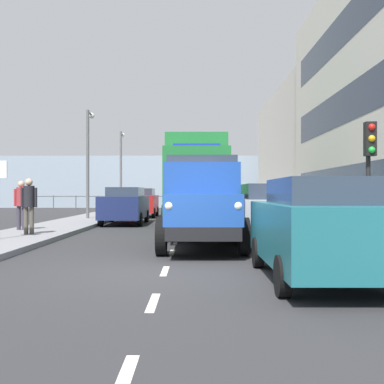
% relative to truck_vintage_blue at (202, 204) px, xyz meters
% --- Properties ---
extents(ground_plane, '(80.00, 80.00, 0.00)m').
position_rel_truck_vintage_blue_xyz_m(ground_plane, '(0.75, -8.52, -1.18)').
color(ground_plane, '#2D2D30').
extents(sidewalk_left, '(2.65, 43.52, 0.15)m').
position_rel_truck_vintage_blue_xyz_m(sidewalk_left, '(-4.21, -8.52, -1.10)').
color(sidewalk_left, gray).
rests_on(sidewalk_left, ground_plane).
extents(sidewalk_right, '(2.65, 43.52, 0.15)m').
position_rel_truck_vintage_blue_xyz_m(sidewalk_right, '(5.71, -8.52, -1.10)').
color(sidewalk_right, gray).
rests_on(sidewalk_right, ground_plane).
extents(road_centreline_markings, '(0.12, 38.83, 0.01)m').
position_rel_truck_vintage_blue_xyz_m(road_centreline_markings, '(0.75, -7.60, -1.17)').
color(road_centreline_markings, silver).
rests_on(road_centreline_markings, ground_plane).
extents(building_far_block, '(7.36, 15.59, 8.65)m').
position_rel_truck_vintage_blue_xyz_m(building_far_block, '(-9.21, -22.28, 3.14)').
color(building_far_block, beige).
rests_on(building_far_block, ground_plane).
extents(sea_horizon, '(80.00, 0.80, 5.00)m').
position_rel_truck_vintage_blue_xyz_m(sea_horizon, '(0.75, -33.28, 1.32)').
color(sea_horizon, '#8C9EAD').
rests_on(sea_horizon, ground_plane).
extents(seawall_railing, '(28.08, 0.08, 1.20)m').
position_rel_truck_vintage_blue_xyz_m(seawall_railing, '(0.75, -29.68, -0.26)').
color(seawall_railing, '#4C5156').
rests_on(seawall_railing, ground_plane).
extents(truck_vintage_blue, '(2.17, 5.64, 2.43)m').
position_rel_truck_vintage_blue_xyz_m(truck_vintage_blue, '(0.00, 0.00, 0.00)').
color(truck_vintage_blue, black).
rests_on(truck_vintage_blue, ground_plane).
extents(lorry_cargo_green, '(2.58, 8.20, 3.87)m').
position_rel_truck_vintage_blue_xyz_m(lorry_cargo_green, '(0.11, -8.06, 0.90)').
color(lorry_cargo_green, '#1E7033').
rests_on(lorry_cargo_green, ground_plane).
extents(car_teal_kerbside_near, '(1.92, 4.26, 1.72)m').
position_rel_truck_vintage_blue_xyz_m(car_teal_kerbside_near, '(-1.93, 4.39, -0.28)').
color(car_teal_kerbside_near, '#1E6670').
rests_on(car_teal_kerbside_near, ground_plane).
extents(car_silver_kerbside_1, '(1.86, 3.96, 1.72)m').
position_rel_truck_vintage_blue_xyz_m(car_silver_kerbside_1, '(-1.93, -1.11, -0.28)').
color(car_silver_kerbside_1, '#B7BABF').
rests_on(car_silver_kerbside_1, ground_plane).
extents(car_navy_oppositeside_0, '(1.90, 4.68, 1.72)m').
position_rel_truck_vintage_blue_xyz_m(car_navy_oppositeside_0, '(3.43, -9.76, -0.28)').
color(car_navy_oppositeside_0, navy).
rests_on(car_navy_oppositeside_0, ground_plane).
extents(car_red_oppositeside_1, '(1.97, 3.91, 1.72)m').
position_rel_truck_vintage_blue_xyz_m(car_red_oppositeside_1, '(3.43, -16.00, -0.28)').
color(car_red_oppositeside_1, '#B21E1E').
rests_on(car_red_oppositeside_1, ground_plane).
extents(pedestrian_near_railing, '(0.53, 0.34, 1.78)m').
position_rel_truck_vintage_blue_xyz_m(pedestrian_near_railing, '(5.48, -2.71, 0.03)').
color(pedestrian_near_railing, '#4C473D').
rests_on(pedestrian_near_railing, sidewalk_right).
extents(pedestrian_with_bag, '(0.53, 0.34, 1.75)m').
position_rel_truck_vintage_blue_xyz_m(pedestrian_with_bag, '(6.37, -4.46, 0.00)').
color(pedestrian_with_bag, '#383342').
rests_on(pedestrian_with_bag, sidewalk_right).
extents(traffic_light_near, '(0.28, 0.41, 3.20)m').
position_rel_truck_vintage_blue_xyz_m(traffic_light_near, '(-4.46, -0.18, 1.29)').
color(traffic_light_near, black).
rests_on(traffic_light_near, sidewalk_left).
extents(lamp_post_promenade, '(0.32, 1.14, 5.61)m').
position_rel_truck_vintage_blue_xyz_m(lamp_post_promenade, '(5.71, -12.22, 2.37)').
color(lamp_post_promenade, '#59595B').
rests_on(lamp_post_promenade, sidewalk_right).
extents(lamp_post_far, '(0.32, 1.14, 5.77)m').
position_rel_truck_vintage_blue_xyz_m(lamp_post_far, '(5.55, -22.19, 2.46)').
color(lamp_post_far, '#59595B').
rests_on(lamp_post_far, sidewalk_right).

